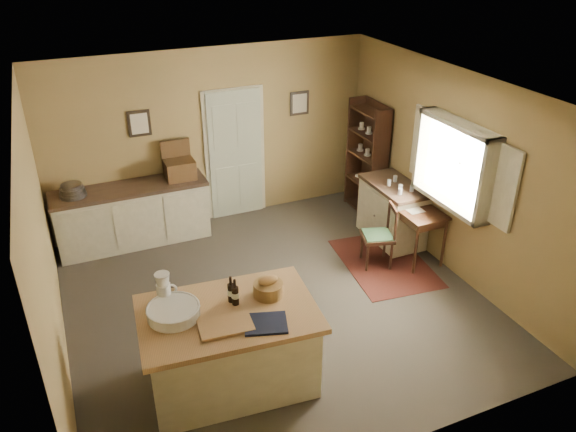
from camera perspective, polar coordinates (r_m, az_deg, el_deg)
name	(u,v)px	position (r m, az deg, el deg)	size (l,w,h in m)	color
ground	(275,300)	(7.21, -1.33, -8.58)	(5.00, 5.00, 0.00)	#4C453A
wall_back	(212,138)	(8.68, -7.74, 7.90)	(5.00, 0.10, 2.70)	olive
wall_front	(392,336)	(4.64, 10.48, -11.90)	(5.00, 0.10, 2.70)	olive
wall_left	(43,251)	(6.14, -23.65, -3.24)	(0.10, 5.00, 2.70)	olive
wall_right	(450,172)	(7.69, 16.11, 4.34)	(0.10, 5.00, 2.70)	olive
ceiling	(272,91)	(6.01, -1.62, 12.60)	(5.00, 5.00, 0.00)	silver
door	(235,153)	(8.85, -5.38, 6.38)	(0.97, 0.06, 2.11)	#B2B99D
framed_prints	(224,113)	(8.60, -6.56, 10.37)	(2.82, 0.02, 0.38)	black
window	(457,164)	(7.43, 16.78, 5.09)	(0.25, 1.99, 1.12)	beige
work_island	(229,345)	(5.84, -6.02, -12.94)	(1.83, 1.28, 1.20)	beige
sideboard	(133,213)	(8.52, -15.45, 0.31)	(2.19, 0.62, 1.18)	beige
rug	(384,263)	(8.04, 9.77, -4.71)	(1.10, 1.60, 0.01)	#4E1A16
writing_desk	(415,214)	(7.97, 12.78, 0.17)	(0.54, 0.89, 0.82)	#371E11
desk_chair	(377,237)	(7.78, 9.07, -2.08)	(0.41, 0.41, 0.88)	black
right_cabinet	(392,211)	(8.45, 10.56, 0.46)	(0.61, 1.09, 0.99)	beige
shelving_unit	(369,159)	(9.08, 8.24, 5.79)	(0.31, 0.82, 1.82)	black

